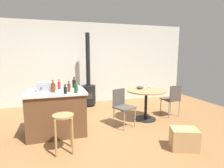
# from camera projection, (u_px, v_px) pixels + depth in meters

# --- Properties ---
(ground_plane) EXTENTS (8.80, 8.80, 0.00)m
(ground_plane) POSITION_uv_depth(u_px,v_px,m) (91.00, 134.00, 3.84)
(ground_plane) COLOR olive
(back_wall) EXTENTS (8.00, 0.10, 2.70)m
(back_wall) POSITION_uv_depth(u_px,v_px,m) (75.00, 63.00, 6.17)
(back_wall) COLOR beige
(back_wall) RESTS_ON ground_plane
(kitchen_island) EXTENTS (1.19, 0.84, 0.90)m
(kitchen_island) POSITION_uv_depth(u_px,v_px,m) (57.00, 112.00, 3.81)
(kitchen_island) COLOR brown
(kitchen_island) RESTS_ON ground_plane
(wooden_stool) EXTENTS (0.35, 0.35, 0.66)m
(wooden_stool) POSITION_uv_depth(u_px,v_px,m) (63.00, 124.00, 3.05)
(wooden_stool) COLOR #A37A4C
(wooden_stool) RESTS_ON ground_plane
(dining_table) EXTENTS (0.96, 0.96, 0.76)m
(dining_table) POSITION_uv_depth(u_px,v_px,m) (146.00, 97.00, 4.61)
(dining_table) COLOR black
(dining_table) RESTS_ON ground_plane
(folding_chair_near) EXTENTS (0.44, 0.44, 0.85)m
(folding_chair_near) POSITION_uv_depth(u_px,v_px,m) (172.00, 98.00, 4.86)
(folding_chair_near) COLOR #47423D
(folding_chair_near) RESTS_ON ground_plane
(folding_chair_far) EXTENTS (0.53, 0.53, 0.86)m
(folding_chair_far) POSITION_uv_depth(u_px,v_px,m) (122.00, 105.00, 4.19)
(folding_chair_far) COLOR #47423D
(folding_chair_far) RESTS_ON ground_plane
(wood_stove) EXTENTS (0.44, 0.45, 2.31)m
(wood_stove) POSITION_uv_depth(u_px,v_px,m) (89.00, 89.00, 5.89)
(wood_stove) COLOR black
(wood_stove) RESTS_ON ground_plane
(toolbox) EXTENTS (0.39, 0.21, 0.18)m
(toolbox) POSITION_uv_depth(u_px,v_px,m) (46.00, 87.00, 3.77)
(toolbox) COLOR gray
(toolbox) RESTS_ON kitchen_island
(bottle_0) EXTENTS (0.07, 0.07, 0.23)m
(bottle_0) POSITION_uv_depth(u_px,v_px,m) (76.00, 88.00, 3.54)
(bottle_0) COLOR #194C23
(bottle_0) RESTS_ON kitchen_island
(bottle_1) EXTENTS (0.08, 0.08, 0.25)m
(bottle_1) POSITION_uv_depth(u_px,v_px,m) (53.00, 88.00, 3.59)
(bottle_1) COLOR #603314
(bottle_1) RESTS_ON kitchen_island
(bottle_2) EXTENTS (0.06, 0.06, 0.22)m
(bottle_2) POSITION_uv_depth(u_px,v_px,m) (69.00, 88.00, 3.64)
(bottle_2) COLOR #603314
(bottle_2) RESTS_ON kitchen_island
(bottle_3) EXTENTS (0.06, 0.06, 0.21)m
(bottle_3) POSITION_uv_depth(u_px,v_px,m) (59.00, 85.00, 3.94)
(bottle_3) COLOR maroon
(bottle_3) RESTS_ON kitchen_island
(bottle_4) EXTENTS (0.08, 0.08, 0.25)m
(bottle_4) POSITION_uv_depth(u_px,v_px,m) (74.00, 84.00, 4.11)
(bottle_4) COLOR black
(bottle_4) RESTS_ON kitchen_island
(bottle_5) EXTENTS (0.06, 0.06, 0.18)m
(bottle_5) POSITION_uv_depth(u_px,v_px,m) (65.00, 90.00, 3.48)
(bottle_5) COLOR black
(bottle_5) RESTS_ON kitchen_island
(cup_0) EXTENTS (0.11, 0.08, 0.10)m
(cup_0) POSITION_uv_depth(u_px,v_px,m) (66.00, 88.00, 3.76)
(cup_0) COLOR white
(cup_0) RESTS_ON kitchen_island
(cup_1) EXTENTS (0.12, 0.08, 0.10)m
(cup_1) POSITION_uv_depth(u_px,v_px,m) (67.00, 86.00, 3.99)
(cup_1) COLOR #4C7099
(cup_1) RESTS_ON kitchen_island
(cup_2) EXTENTS (0.12, 0.08, 0.09)m
(cup_2) POSITION_uv_depth(u_px,v_px,m) (77.00, 87.00, 3.93)
(cup_2) COLOR white
(cup_2) RESTS_ON kitchen_island
(cup_3) EXTENTS (0.11, 0.08, 0.09)m
(cup_3) POSITION_uv_depth(u_px,v_px,m) (77.00, 89.00, 3.71)
(cup_3) COLOR #4C7099
(cup_3) RESTS_ON kitchen_island
(wine_glass) EXTENTS (0.07, 0.07, 0.14)m
(wine_glass) POSITION_uv_depth(u_px,v_px,m) (149.00, 87.00, 4.48)
(wine_glass) COLOR silver
(wine_glass) RESTS_ON dining_table
(serving_bowl) EXTENTS (0.18, 0.18, 0.07)m
(serving_bowl) POSITION_uv_depth(u_px,v_px,m) (140.00, 87.00, 4.76)
(serving_bowl) COLOR #383838
(serving_bowl) RESTS_ON dining_table
(cardboard_box) EXTENTS (0.54, 0.47, 0.37)m
(cardboard_box) POSITION_uv_depth(u_px,v_px,m) (184.00, 139.00, 3.20)
(cardboard_box) COLOR tan
(cardboard_box) RESTS_ON ground_plane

